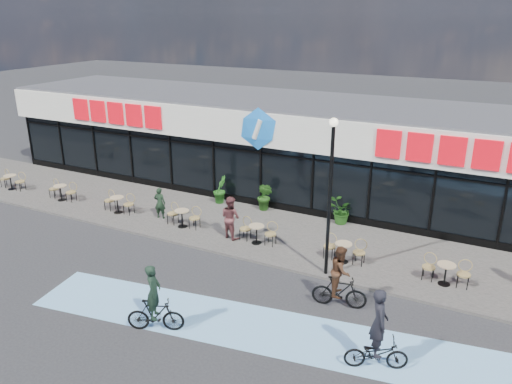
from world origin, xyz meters
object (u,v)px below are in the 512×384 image
(bistro_set_0, at_px, (12,180))
(patron_right, at_px, (230,217))
(potted_plant_mid, at_px, (220,189))
(potted_plant_right, at_px, (340,212))
(patron_left, at_px, (160,203))
(cyclist_b, at_px, (340,282))
(cyclist_a, at_px, (377,341))
(lamp_post, at_px, (330,186))
(potted_plant_left, at_px, (265,196))

(bistro_set_0, distance_m, patron_right, 12.80)
(potted_plant_mid, bearing_deg, potted_plant_right, 0.98)
(patron_left, bearing_deg, cyclist_b, 147.82)
(potted_plant_right, height_order, patron_right, patron_right)
(cyclist_a, xyz_separation_m, cyclist_b, (-1.72, 2.30, 0.05))
(bistro_set_0, height_order, cyclist_b, cyclist_b)
(potted_plant_mid, relative_size, patron_left, 0.93)
(potted_plant_right, distance_m, patron_right, 4.79)
(potted_plant_right, distance_m, cyclist_a, 9.02)
(bistro_set_0, height_order, potted_plant_mid, potted_plant_mid)
(potted_plant_right, distance_m, patron_left, 7.78)
(potted_plant_right, bearing_deg, patron_right, -136.76)
(bistro_set_0, relative_size, potted_plant_right, 1.39)
(lamp_post, bearing_deg, bistro_set_0, 176.15)
(patron_right, distance_m, cyclist_a, 8.66)
(cyclist_b, bearing_deg, patron_left, 161.37)
(potted_plant_left, bearing_deg, bistro_set_0, -166.19)
(lamp_post, height_order, cyclist_b, lamp_post)
(bistro_set_0, xyz_separation_m, cyclist_a, (19.86, -5.09, 0.25))
(lamp_post, distance_m, potted_plant_mid, 8.36)
(bistro_set_0, height_order, patron_right, patron_right)
(bistro_set_0, bearing_deg, potted_plant_mid, 16.48)
(potted_plant_left, height_order, cyclist_b, cyclist_b)
(potted_plant_mid, distance_m, patron_left, 3.13)
(potted_plant_right, bearing_deg, cyclist_a, -66.56)
(potted_plant_left, height_order, patron_right, patron_right)
(lamp_post, distance_m, cyclist_a, 5.39)
(patron_right, xyz_separation_m, cyclist_b, (5.36, -2.70, -0.11))
(lamp_post, bearing_deg, patron_left, 170.01)
(lamp_post, bearing_deg, potted_plant_mid, 147.81)
(potted_plant_left, xyz_separation_m, patron_right, (0.04, -3.23, 0.21))
(bistro_set_0, xyz_separation_m, potted_plant_right, (16.27, 3.18, 0.10))
(lamp_post, relative_size, bistro_set_0, 3.53)
(bistro_set_0, distance_m, potted_plant_left, 13.13)
(patron_left, xyz_separation_m, cyclist_a, (10.80, -5.37, 0.01))
(potted_plant_mid, relative_size, cyclist_b, 0.63)
(patron_left, bearing_deg, cyclist_a, 140.04)
(bistro_set_0, distance_m, cyclist_a, 20.51)
(lamp_post, height_order, patron_left, lamp_post)
(patron_left, bearing_deg, lamp_post, 156.47)
(potted_plant_mid, height_order, patron_left, patron_left)
(patron_right, height_order, cyclist_b, cyclist_b)
(bistro_set_0, bearing_deg, patron_right, -0.41)
(patron_left, xyz_separation_m, cyclist_b, (9.09, -3.06, 0.06))
(potted_plant_mid, relative_size, cyclist_a, 0.56)
(lamp_post, relative_size, patron_right, 3.13)
(lamp_post, bearing_deg, patron_right, 166.34)
(lamp_post, bearing_deg, potted_plant_left, 135.78)
(cyclist_b, bearing_deg, potted_plant_mid, 142.73)
(potted_plant_mid, height_order, potted_plant_right, potted_plant_mid)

